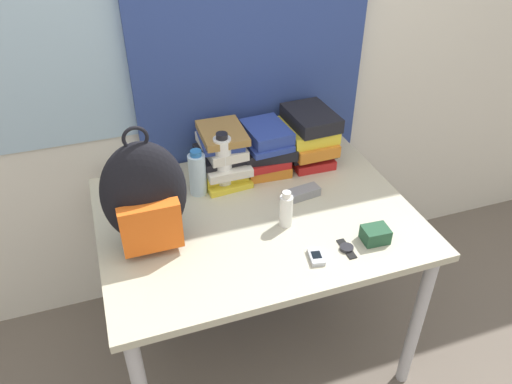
{
  "coord_description": "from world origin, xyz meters",
  "views": [
    {
      "loc": [
        -0.49,
        -0.97,
        1.92
      ],
      "look_at": [
        0.0,
        0.45,
        0.85
      ],
      "focal_mm": 35.0,
      "sensor_mm": 36.0,
      "label": 1
    }
  ],
  "objects_px": {
    "water_bottle": "(197,173)",
    "sports_bottle": "(223,162)",
    "book_stack_right": "(308,136)",
    "sunglasses_case": "(301,193)",
    "book_stack_center": "(265,148)",
    "camera_pouch": "(375,234)",
    "wristwatch": "(347,248)",
    "sunscreen_bottle": "(286,210)",
    "backpack": "(145,197)",
    "cell_phone": "(316,257)",
    "book_stack_left": "(222,154)"
  },
  "relations": [
    {
      "from": "book_stack_right",
      "to": "book_stack_center",
      "type": "bearing_deg",
      "value": -178.32
    },
    {
      "from": "sunscreen_bottle",
      "to": "wristwatch",
      "type": "bearing_deg",
      "value": -52.75
    },
    {
      "from": "backpack",
      "to": "sunglasses_case",
      "type": "xyz_separation_m",
      "value": [
        0.61,
        0.07,
        -0.17
      ]
    },
    {
      "from": "backpack",
      "to": "sports_bottle",
      "type": "height_order",
      "value": "backpack"
    },
    {
      "from": "sunglasses_case",
      "to": "book_stack_center",
      "type": "bearing_deg",
      "value": 103.92
    },
    {
      "from": "sports_bottle",
      "to": "sunscreen_bottle",
      "type": "bearing_deg",
      "value": -64.7
    },
    {
      "from": "book_stack_right",
      "to": "sunglasses_case",
      "type": "relative_size",
      "value": 1.72
    },
    {
      "from": "backpack",
      "to": "water_bottle",
      "type": "distance_m",
      "value": 0.34
    },
    {
      "from": "water_bottle",
      "to": "camera_pouch",
      "type": "height_order",
      "value": "water_bottle"
    },
    {
      "from": "book_stack_right",
      "to": "wristwatch",
      "type": "bearing_deg",
      "value": -100.59
    },
    {
      "from": "book_stack_center",
      "to": "sports_bottle",
      "type": "distance_m",
      "value": 0.23
    },
    {
      "from": "backpack",
      "to": "book_stack_right",
      "type": "height_order",
      "value": "backpack"
    },
    {
      "from": "sports_bottle",
      "to": "sunglasses_case",
      "type": "xyz_separation_m",
      "value": [
        0.27,
        -0.17,
        -0.1
      ]
    },
    {
      "from": "camera_pouch",
      "to": "wristwatch",
      "type": "distance_m",
      "value": 0.12
    },
    {
      "from": "sports_bottle",
      "to": "sunscreen_bottle",
      "type": "xyz_separation_m",
      "value": [
        0.15,
        -0.31,
        -0.05
      ]
    },
    {
      "from": "sunscreen_bottle",
      "to": "camera_pouch",
      "type": "height_order",
      "value": "sunscreen_bottle"
    },
    {
      "from": "sunglasses_case",
      "to": "camera_pouch",
      "type": "height_order",
      "value": "camera_pouch"
    },
    {
      "from": "backpack",
      "to": "camera_pouch",
      "type": "distance_m",
      "value": 0.81
    },
    {
      "from": "water_bottle",
      "to": "backpack",
      "type": "bearing_deg",
      "value": -134.6
    },
    {
      "from": "cell_phone",
      "to": "camera_pouch",
      "type": "xyz_separation_m",
      "value": [
        0.24,
        0.02,
        0.02
      ]
    },
    {
      "from": "book_stack_left",
      "to": "cell_phone",
      "type": "bearing_deg",
      "value": -75.04
    },
    {
      "from": "backpack",
      "to": "cell_phone",
      "type": "distance_m",
      "value": 0.61
    },
    {
      "from": "book_stack_center",
      "to": "book_stack_right",
      "type": "height_order",
      "value": "book_stack_right"
    },
    {
      "from": "sports_bottle",
      "to": "camera_pouch",
      "type": "relative_size",
      "value": 2.58
    },
    {
      "from": "book_stack_center",
      "to": "camera_pouch",
      "type": "xyz_separation_m",
      "value": [
        0.21,
        -0.58,
        -0.07
      ]
    },
    {
      "from": "camera_pouch",
      "to": "wristwatch",
      "type": "bearing_deg",
      "value": -175.0
    },
    {
      "from": "book_stack_right",
      "to": "sunscreen_bottle",
      "type": "relative_size",
      "value": 1.83
    },
    {
      "from": "backpack",
      "to": "sunglasses_case",
      "type": "height_order",
      "value": "backpack"
    },
    {
      "from": "sports_bottle",
      "to": "sunscreen_bottle",
      "type": "height_order",
      "value": "sports_bottle"
    },
    {
      "from": "book_stack_center",
      "to": "wristwatch",
      "type": "xyz_separation_m",
      "value": [
        0.09,
        -0.59,
        -0.09
      ]
    },
    {
      "from": "cell_phone",
      "to": "sunglasses_case",
      "type": "xyz_separation_m",
      "value": [
        0.09,
        0.35,
        0.01
      ]
    },
    {
      "from": "water_bottle",
      "to": "camera_pouch",
      "type": "relative_size",
      "value": 2.04
    },
    {
      "from": "backpack",
      "to": "book_stack_center",
      "type": "bearing_deg",
      "value": 30.75
    },
    {
      "from": "book_stack_left",
      "to": "sports_bottle",
      "type": "relative_size",
      "value": 1.15
    },
    {
      "from": "book_stack_center",
      "to": "sunglasses_case",
      "type": "xyz_separation_m",
      "value": [
        0.06,
        -0.26,
        -0.08
      ]
    },
    {
      "from": "water_bottle",
      "to": "sports_bottle",
      "type": "height_order",
      "value": "sports_bottle"
    },
    {
      "from": "book_stack_left",
      "to": "book_stack_right",
      "type": "bearing_deg",
      "value": 1.06
    },
    {
      "from": "book_stack_center",
      "to": "cell_phone",
      "type": "distance_m",
      "value": 0.61
    },
    {
      "from": "book_stack_right",
      "to": "water_bottle",
      "type": "height_order",
      "value": "book_stack_right"
    },
    {
      "from": "book_stack_center",
      "to": "wristwatch",
      "type": "height_order",
      "value": "book_stack_center"
    },
    {
      "from": "backpack",
      "to": "sports_bottle",
      "type": "xyz_separation_m",
      "value": [
        0.34,
        0.24,
        -0.07
      ]
    },
    {
      "from": "sunscreen_bottle",
      "to": "book_stack_left",
      "type": "bearing_deg",
      "value": 108.23
    },
    {
      "from": "book_stack_center",
      "to": "sunglasses_case",
      "type": "relative_size",
      "value": 1.6
    },
    {
      "from": "sunscreen_bottle",
      "to": "wristwatch",
      "type": "relative_size",
      "value": 1.4
    },
    {
      "from": "book_stack_left",
      "to": "book_stack_right",
      "type": "xyz_separation_m",
      "value": [
        0.39,
        0.01,
        0.01
      ]
    },
    {
      "from": "cell_phone",
      "to": "book_stack_left",
      "type": "bearing_deg",
      "value": 104.96
    },
    {
      "from": "sunscreen_bottle",
      "to": "sunglasses_case",
      "type": "bearing_deg",
      "value": 48.52
    },
    {
      "from": "sunglasses_case",
      "to": "water_bottle",
      "type": "bearing_deg",
      "value": 156.65
    },
    {
      "from": "backpack",
      "to": "camera_pouch",
      "type": "bearing_deg",
      "value": -19.05
    },
    {
      "from": "book_stack_right",
      "to": "wristwatch",
      "type": "distance_m",
      "value": 0.62
    }
  ]
}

